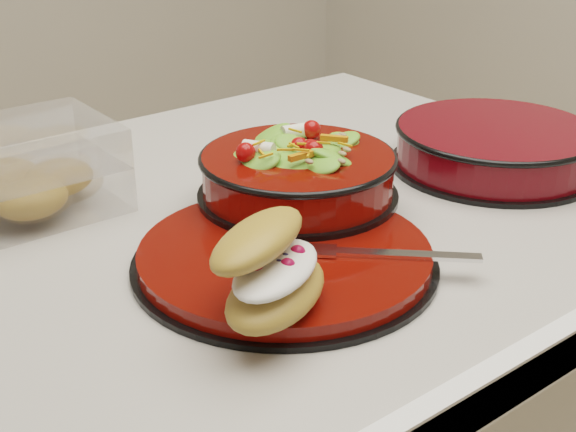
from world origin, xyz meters
TOP-DOWN VIEW (x-y plane):
  - dinner_plate at (0.10, -0.13)m, footprint 0.29×0.29m
  - salad_bowl at (0.18, -0.04)m, footprint 0.22×0.22m
  - croissant at (0.02, -0.21)m, footprint 0.14×0.13m
  - fork at (0.15, -0.19)m, footprint 0.14×0.14m
  - pastry_box at (-0.06, 0.15)m, footprint 0.21×0.15m
  - extra_bowl at (0.46, -0.09)m, footprint 0.26×0.26m

SIDE VIEW (x-z plane):
  - dinner_plate at x=0.10m, z-range 0.90..0.92m
  - fork at x=0.15m, z-range 0.92..0.92m
  - extra_bowl at x=0.46m, z-range 0.90..0.96m
  - pastry_box at x=-0.06m, z-range 0.90..0.99m
  - salad_bowl at x=0.18m, z-range 0.91..1.00m
  - croissant at x=0.02m, z-range 0.92..0.99m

